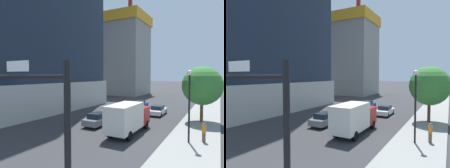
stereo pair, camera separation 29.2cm
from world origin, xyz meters
The scene contains 10 objects.
sidewalk centered at (8.49, 20.00, 0.07)m, with size 4.38×120.00×0.15m, color gray.
construction_building centered at (-16.41, 55.94, 13.56)m, with size 14.59×14.00×31.31m.
traffic_light_pole centered at (4.45, 3.87, 4.47)m, with size 6.34×0.48×6.22m.
street_lamp centered at (8.27, 17.33, 4.16)m, with size 0.44×0.44×6.18m.
street_tree centered at (8.59, 26.20, 4.59)m, with size 4.79×4.79×6.85m.
car_blue centered at (-1.92, 32.61, 0.68)m, with size 1.79×4.15×1.39m.
car_gray centered at (-1.92, 19.07, 0.73)m, with size 1.85×4.62×1.51m.
car_white centered at (2.49, 28.36, 0.69)m, with size 1.81×4.31×1.43m.
box_truck centered at (2.49, 17.58, 1.71)m, with size 2.24×6.80×3.10m.
pedestrian_orange_shirt centered at (9.40, 18.03, 0.99)m, with size 0.34×0.34×1.66m.
Camera 1 is at (10.53, -0.43, 5.88)m, focal length 31.66 mm.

